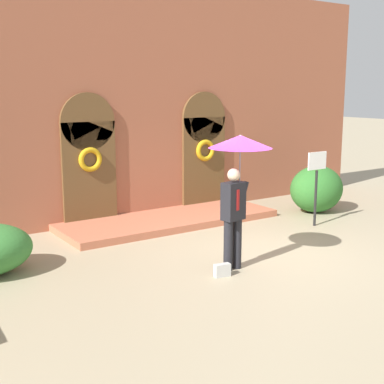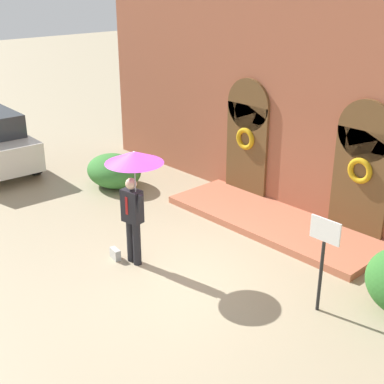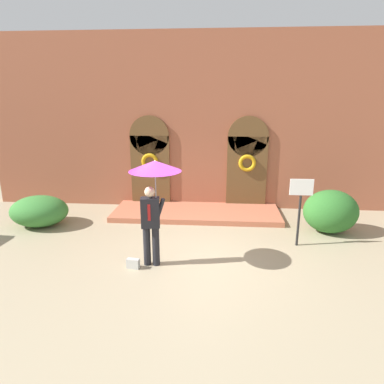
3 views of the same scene
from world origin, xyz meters
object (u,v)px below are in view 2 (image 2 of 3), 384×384
person_with_umbrella (134,174)px  handbag (115,254)px  shrub_left (114,171)px  sign_post (323,250)px

person_with_umbrella → handbag: bearing=-157.2°
handbag → shrub_left: bearing=154.2°
sign_post → shrub_left: size_ratio=1.04×
person_with_umbrella → sign_post: 3.68m
shrub_left → handbag: bearing=-35.1°
person_with_umbrella → handbag: size_ratio=8.44×
handbag → sign_post: 4.25m
handbag → shrub_left: shrub_left is taller
sign_post → shrub_left: sign_post is taller
person_with_umbrella → shrub_left: (-3.80, 2.14, -1.47)m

